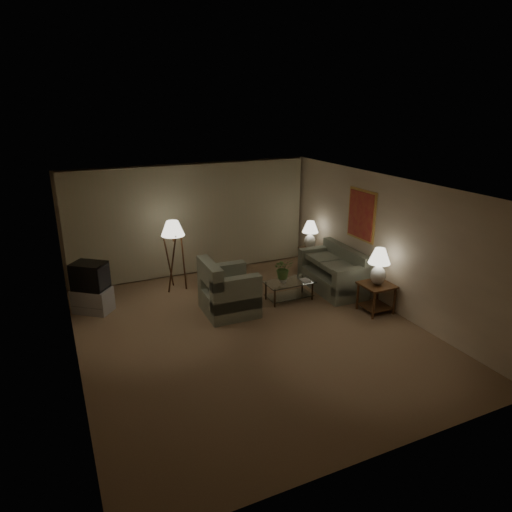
# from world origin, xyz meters

# --- Properties ---
(ground) EXTENTS (7.00, 7.00, 0.00)m
(ground) POSITION_xyz_m (0.00, 0.00, 0.00)
(ground) COLOR olive
(ground) RESTS_ON ground
(room_shell) EXTENTS (6.04, 7.02, 2.72)m
(room_shell) POSITION_xyz_m (0.02, 1.51, 1.75)
(room_shell) COLOR beige
(room_shell) RESTS_ON ground
(sofa) EXTENTS (1.79, 1.01, 0.76)m
(sofa) POSITION_xyz_m (2.50, 1.08, 0.38)
(sofa) COLOR gray
(sofa) RESTS_ON ground
(armchair) EXTENTS (1.10, 1.05, 0.88)m
(armchair) POSITION_xyz_m (-0.05, 0.95, 0.44)
(armchair) COLOR gray
(armchair) RESTS_ON ground
(side_table_near) EXTENTS (0.61, 0.61, 0.60)m
(side_table_near) POSITION_xyz_m (2.65, -0.27, 0.42)
(side_table_near) COLOR #3A1B0F
(side_table_near) RESTS_ON ground
(side_table_far) EXTENTS (0.45, 0.38, 0.60)m
(side_table_far) POSITION_xyz_m (2.65, 2.33, 0.39)
(side_table_far) COLOR #3A1B0F
(side_table_far) RESTS_ON ground
(table_lamp_near) EXTENTS (0.44, 0.44, 0.75)m
(table_lamp_near) POSITION_xyz_m (2.65, -0.27, 1.04)
(table_lamp_near) COLOR silver
(table_lamp_near) RESTS_ON side_table_near
(table_lamp_far) EXTENTS (0.40, 0.40, 0.69)m
(table_lamp_far) POSITION_xyz_m (2.65, 2.33, 1.01)
(table_lamp_far) COLOR silver
(table_lamp_far) RESTS_ON side_table_far
(coffee_table) EXTENTS (1.04, 0.57, 0.41)m
(coffee_table) POSITION_xyz_m (1.34, 0.98, 0.28)
(coffee_table) COLOR silver
(coffee_table) RESTS_ON ground
(tv_cabinet) EXTENTS (1.17, 1.16, 0.50)m
(tv_cabinet) POSITION_xyz_m (-2.55, 2.13, 0.25)
(tv_cabinet) COLOR #9E9FA1
(tv_cabinet) RESTS_ON ground
(crt_tv) EXTENTS (1.08, 1.08, 0.55)m
(crt_tv) POSITION_xyz_m (-2.55, 2.13, 0.77)
(crt_tv) COLOR black
(crt_tv) RESTS_ON tv_cabinet
(floor_lamp) EXTENTS (0.52, 0.52, 1.59)m
(floor_lamp) POSITION_xyz_m (-0.71, 2.58, 0.84)
(floor_lamp) COLOR #3A1B0F
(floor_lamp) RESTS_ON ground
(ottoman) EXTENTS (0.60, 0.60, 0.37)m
(ottoman) POSITION_xyz_m (0.07, 2.44, 0.18)
(ottoman) COLOR #B2583C
(ottoman) RESTS_ON ground
(vase) EXTENTS (0.17, 0.17, 0.15)m
(vase) POSITION_xyz_m (1.19, 0.98, 0.49)
(vase) COLOR white
(vase) RESTS_ON coffee_table
(flowers) EXTENTS (0.46, 0.42, 0.45)m
(flowers) POSITION_xyz_m (1.19, 0.98, 0.79)
(flowers) COLOR #4D7333
(flowers) RESTS_ON vase
(book) EXTENTS (0.18, 0.24, 0.02)m
(book) POSITION_xyz_m (1.59, 0.88, 0.42)
(book) COLOR olive
(book) RESTS_ON coffee_table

